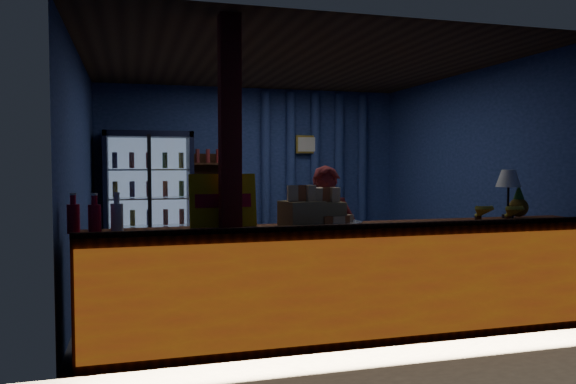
% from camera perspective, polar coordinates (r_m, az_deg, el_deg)
% --- Properties ---
extents(ground, '(4.60, 4.60, 0.00)m').
position_cam_1_polar(ground, '(6.63, 0.40, -9.78)').
color(ground, '#515154').
rests_on(ground, ground).
extents(room_walls, '(4.60, 4.60, 4.60)m').
position_cam_1_polar(room_walls, '(6.47, 0.40, 3.90)').
color(room_walls, navy).
rests_on(room_walls, ground).
extents(counter, '(4.40, 0.57, 0.99)m').
position_cam_1_polar(counter, '(4.77, 6.86, -9.01)').
color(counter, brown).
rests_on(counter, ground).
extents(support_post, '(0.16, 0.16, 2.60)m').
position_cam_1_polar(support_post, '(4.38, -5.90, 0.80)').
color(support_post, maroon).
rests_on(support_post, ground).
extents(beverage_cooler, '(1.20, 0.62, 1.90)m').
position_cam_1_polar(beverage_cooler, '(8.15, -13.96, -0.84)').
color(beverage_cooler, black).
rests_on(beverage_cooler, ground).
extents(bottle_shelf, '(0.50, 0.28, 1.60)m').
position_cam_1_polar(bottle_shelf, '(8.37, -8.15, -1.64)').
color(bottle_shelf, '#3D1F13').
rests_on(bottle_shelf, ground).
extents(curtain_folds, '(1.74, 0.14, 2.50)m').
position_cam_1_polar(curtain_folds, '(8.81, 2.78, 1.91)').
color(curtain_folds, navy).
rests_on(curtain_folds, room_walls).
extents(framed_picture, '(0.36, 0.04, 0.28)m').
position_cam_1_polar(framed_picture, '(8.73, 1.94, 4.85)').
color(framed_picture, gold).
rests_on(framed_picture, room_walls).
extents(shopkeeper, '(0.62, 0.53, 1.44)m').
position_cam_1_polar(shopkeeper, '(5.22, 3.91, -5.23)').
color(shopkeeper, maroon).
rests_on(shopkeeper, ground).
extents(green_chair, '(0.88, 0.89, 0.63)m').
position_cam_1_polar(green_chair, '(8.08, 3.30, -5.20)').
color(green_chair, '#60C06F').
rests_on(green_chair, ground).
extents(side_table, '(0.71, 0.63, 0.64)m').
position_cam_1_polar(side_table, '(8.21, 1.67, -5.38)').
color(side_table, '#3D1F13').
rests_on(side_table, ground).
extents(yellow_sign, '(0.54, 0.11, 0.43)m').
position_cam_1_polar(yellow_sign, '(4.53, -6.62, -0.87)').
color(yellow_sign, yellow).
rests_on(yellow_sign, counter).
extents(soda_bottles, '(0.40, 0.17, 0.30)m').
position_cam_1_polar(soda_bottles, '(4.35, -19.00, -2.40)').
color(soda_bottles, '#AF0B23').
rests_on(soda_bottles, counter).
extents(snack_box_left, '(0.37, 0.32, 0.33)m').
position_cam_1_polar(snack_box_left, '(4.59, 1.39, -1.99)').
color(snack_box_left, '#A2874E').
rests_on(snack_box_left, counter).
extents(snack_box_centre, '(0.30, 0.25, 0.31)m').
position_cam_1_polar(snack_box_centre, '(4.70, 3.83, -1.98)').
color(snack_box_centre, '#A2874E').
rests_on(snack_box_centre, counter).
extents(pastry_tray, '(0.50, 0.50, 0.08)m').
position_cam_1_polar(pastry_tray, '(4.70, 4.59, -2.99)').
color(pastry_tray, silver).
rests_on(pastry_tray, counter).
extents(banana_bunches, '(0.46, 0.28, 0.15)m').
position_cam_1_polar(banana_bunches, '(5.37, 20.34, -1.90)').
color(banana_bunches, gold).
rests_on(banana_bunches, counter).
extents(table_lamp, '(0.23, 0.23, 0.45)m').
position_cam_1_polar(table_lamp, '(5.60, 21.49, 1.11)').
color(table_lamp, black).
rests_on(table_lamp, counter).
extents(pineapple, '(0.18, 0.18, 0.31)m').
position_cam_1_polar(pineapple, '(5.68, 22.37, -1.16)').
color(pineapple, '#875F18').
rests_on(pineapple, counter).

